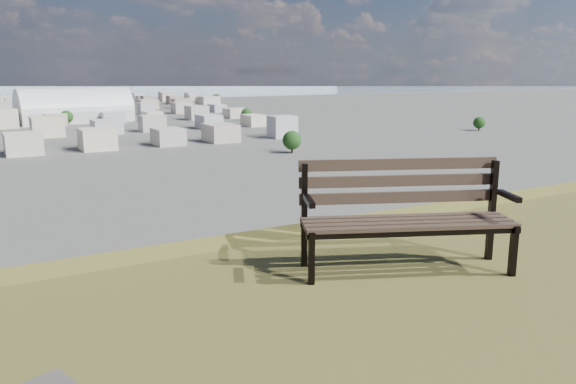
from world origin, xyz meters
TOP-DOWN VIEW (x-y plane):
  - park_bench at (1.02, 2.82)m, footprint 1.80×1.18m
  - arena at (46.43, 314.64)m, footprint 58.38×29.44m

SIDE VIEW (x-z plane):
  - arena at x=46.43m, z-range -6.27..17.46m
  - park_bench at x=1.02m, z-range 25.06..25.96m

